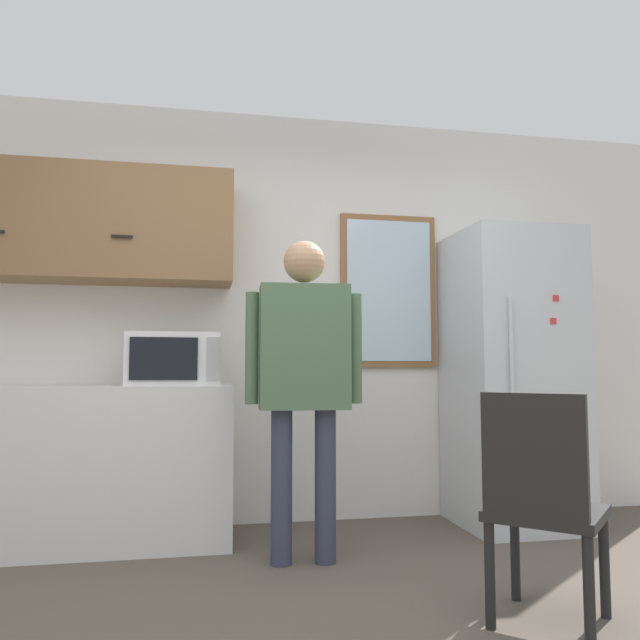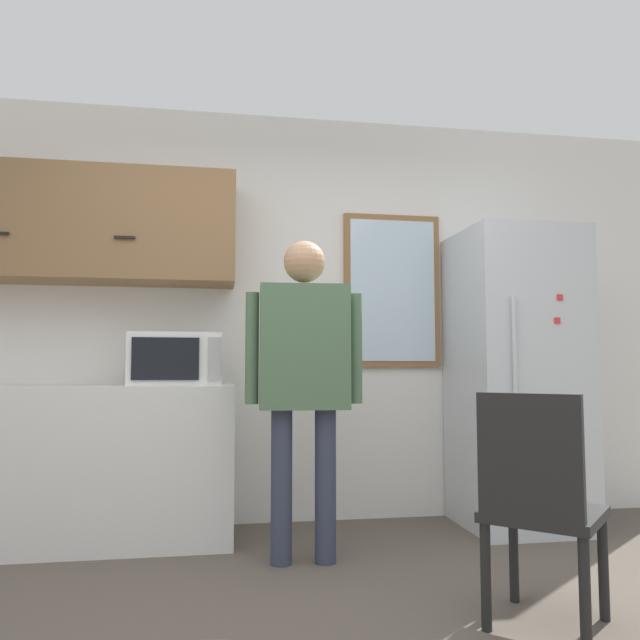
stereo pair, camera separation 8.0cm
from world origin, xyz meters
TOP-DOWN VIEW (x-y plane):
  - back_wall at (0.00, 2.00)m, footprint 6.00×0.06m
  - counter at (-1.22, 1.65)m, footprint 1.97×0.63m
  - upper_cabinets at (-1.22, 1.78)m, footprint 1.97×0.40m
  - microwave at (-0.57, 1.60)m, footprint 0.52×0.39m
  - person at (0.12, 1.10)m, footprint 0.61×0.25m
  - refrigerator at (1.56, 1.61)m, footprint 0.72×0.74m
  - chair at (0.88, 0.13)m, footprint 0.59×0.59m
  - window at (0.84, 1.96)m, footprint 0.67×0.05m

SIDE VIEW (x-z plane):
  - counter at x=-1.22m, z-range 0.00..0.90m
  - chair at x=0.88m, z-range 0.04..0.94m
  - refrigerator at x=1.56m, z-range 0.00..1.87m
  - person at x=0.12m, z-range 0.19..1.85m
  - microwave at x=-0.57m, z-range 0.90..1.20m
  - back_wall at x=0.00m, z-range 0.00..2.70m
  - window at x=0.84m, z-range 1.00..2.05m
  - upper_cabinets at x=-1.22m, z-range 1.51..2.20m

